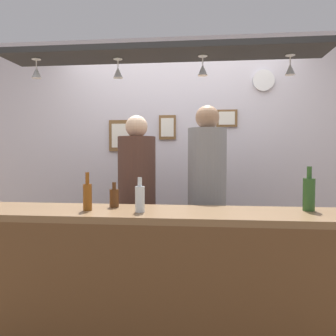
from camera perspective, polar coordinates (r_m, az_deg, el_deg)
The scene contains 18 objects.
ground_plane at distance 3.01m, azimuth -0.23°, elevation -24.41°, with size 8.00×8.00×0.00m, color olive.
back_wall at distance 3.78m, azimuth 1.67°, elevation 1.54°, with size 4.40×0.06×2.60m, color silver.
bar_counter at distance 2.30m, azimuth -1.71°, elevation -15.31°, with size 2.70×0.55×0.97m.
overhead_glass_rack at distance 2.48m, azimuth -1.07°, elevation 18.35°, with size 2.20×0.36×0.04m, color black.
hanging_wineglass_far_left at distance 2.69m, azimuth -20.76°, elevation 14.51°, with size 0.07×0.07×0.13m.
hanging_wineglass_left at distance 2.55m, azimuth -8.20°, elevation 15.33°, with size 0.07×0.07×0.13m.
hanging_wineglass_center_left at distance 2.46m, azimuth 5.71°, elevation 15.81°, with size 0.07×0.07×0.13m.
hanging_wineglass_center at distance 2.56m, azimuth 19.38°, elevation 15.13°, with size 0.07×0.07×0.13m.
person_middle_brown_shirt at distance 3.16m, azimuth -5.14°, elevation -3.64°, with size 0.34×0.34×1.70m.
person_right_grey_shirt at distance 3.10m, azimuth 6.42°, elevation -2.81°, with size 0.34×0.34×1.78m.
bottle_beer_brown_stubby at distance 2.54m, azimuth -8.81°, elevation -4.78°, with size 0.07×0.07×0.18m.
bottle_beer_amber_tall at distance 2.43m, azimuth -13.07°, elevation -4.44°, with size 0.06×0.06×0.26m.
bottle_champagne_green at distance 2.54m, azimuth 22.10°, elevation -3.86°, with size 0.08×0.08×0.30m.
bottle_soda_clear at distance 2.31m, azimuth -4.63°, elevation -4.94°, with size 0.06×0.06×0.23m.
picture_frame_upper_small at distance 3.75m, azimuth 9.60°, elevation 8.05°, with size 0.22×0.02×0.18m.
picture_frame_crest at distance 3.76m, azimuth -0.10°, elevation 6.68°, with size 0.18×0.02×0.26m.
picture_frame_caricature at distance 3.84m, azimuth -7.74°, elevation 5.27°, with size 0.26×0.02×0.34m.
wall_clock at distance 3.84m, azimuth 15.39°, elevation 13.68°, with size 0.22×0.22×0.03m, color white.
Camera 1 is at (0.31, -2.67, 1.37)m, focal length 37.18 mm.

